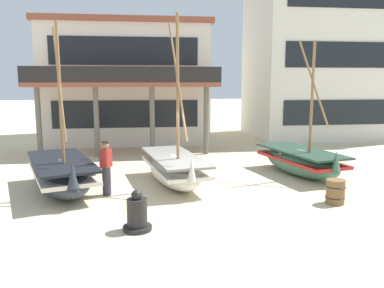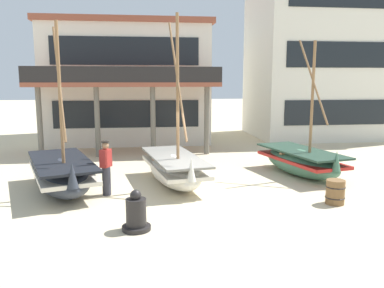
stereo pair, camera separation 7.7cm
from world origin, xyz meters
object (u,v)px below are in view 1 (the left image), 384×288
fisherman_by_hull (106,168)px  capstan_winch (137,214)px  fishing_boat_near_left (174,168)px  fishing_boat_centre_large (62,174)px  harbor_building_main (127,82)px  harbor_building_annex (329,58)px  fishing_boat_far_right (301,161)px  wooden_barrel (335,192)px

fisherman_by_hull → capstan_winch: size_ratio=1.73×
fishing_boat_near_left → capstan_winch: 4.13m
fishing_boat_centre_large → harbor_building_main: harbor_building_main is taller
harbor_building_main → harbor_building_annex: 12.52m
fishing_boat_far_right → harbor_building_main: 12.50m
fishing_boat_centre_large → fisherman_by_hull: bearing=-21.4°
capstan_winch → harbor_building_main: harbor_building_main is taller
fisherman_by_hull → fishing_boat_centre_large: bearing=158.6°
wooden_barrel → harbor_building_main: bearing=114.3°
fishing_boat_far_right → wooden_barrel: fishing_boat_far_right is taller
harbor_building_main → wooden_barrel: bearing=-65.7°
fishing_boat_near_left → harbor_building_main: size_ratio=0.57×
fishing_boat_near_left → fisherman_by_hull: bearing=-155.7°
harbor_building_annex → fishing_boat_near_left: bearing=-134.9°
fishing_boat_far_right → fisherman_by_hull: (-6.92, -1.68, 0.30)m
fishing_boat_far_right → capstan_winch: bearing=-142.1°
fishing_boat_far_right → fisherman_by_hull: fishing_boat_far_right is taller
fishing_boat_centre_large → fishing_boat_near_left: bearing=6.6°
fishing_boat_near_left → harbor_building_annex: size_ratio=0.56×
fishing_boat_far_right → fishing_boat_centre_large: bearing=-172.3°
fishing_boat_far_right → wooden_barrel: bearing=-96.7°
capstan_winch → fisherman_by_hull: bearing=107.5°
fishing_boat_centre_large → fisherman_by_hull: (1.42, -0.56, 0.26)m
capstan_winch → fishing_boat_far_right: bearing=37.9°
harbor_building_main → harbor_building_annex: bearing=-1.5°
fishing_boat_far_right → capstan_winch: (-5.98, -4.65, -0.15)m
fishing_boat_near_left → capstan_winch: (-1.22, -3.95, -0.18)m
wooden_barrel → harbor_building_main: size_ratio=0.07×
fishing_boat_near_left → capstan_winch: fishing_boat_near_left is taller
fishing_boat_far_right → harbor_building_annex: harbor_building_annex is taller
wooden_barrel → harbor_building_annex: (6.25, 13.32, 4.49)m
fishing_boat_near_left → harbor_building_main: 11.46m
fishing_boat_near_left → fisherman_by_hull: size_ratio=3.27×
harbor_building_main → capstan_winch: bearing=-87.7°
harbor_building_main → fishing_boat_near_left: bearing=-80.6°
capstan_winch → wooden_barrel: capstan_winch is taller
fishing_boat_near_left → wooden_barrel: size_ratio=7.88×
wooden_barrel → fishing_boat_centre_large: bearing=164.0°
capstan_winch → wooden_barrel: (5.58, 1.26, -0.03)m
fishing_boat_near_left → wooden_barrel: 5.13m
fishing_boat_near_left → fishing_boat_far_right: size_ratio=1.12×
harbor_building_main → fishing_boat_centre_large: bearing=-98.8°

